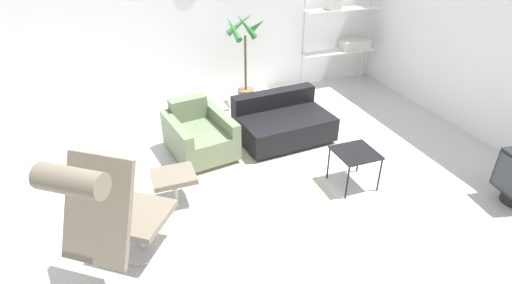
# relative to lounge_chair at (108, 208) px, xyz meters

# --- Properties ---
(ground_plane) EXTENTS (12.00, 12.00, 0.00)m
(ground_plane) POSITION_rel_lounge_chair_xyz_m (1.40, 0.59, -0.77)
(ground_plane) COLOR silver
(wall_back) EXTENTS (12.00, 0.09, 2.80)m
(wall_back) POSITION_rel_lounge_chair_xyz_m (1.40, 3.64, 0.63)
(wall_back) COLOR white
(wall_back) RESTS_ON ground_plane
(round_rug) EXTENTS (2.10, 2.10, 0.01)m
(round_rug) POSITION_rel_lounge_chair_xyz_m (1.30, 0.53, -0.77)
(round_rug) COLOR #BCB29E
(round_rug) RESTS_ON ground_plane
(lounge_chair) EXTENTS (1.02, 1.12, 1.32)m
(lounge_chair) POSITION_rel_lounge_chair_xyz_m (0.00, 0.00, 0.00)
(lounge_chair) COLOR #BCBCC1
(lounge_chair) RESTS_ON ground_plane
(ottoman) EXTENTS (0.46, 0.39, 0.39)m
(ottoman) POSITION_rel_lounge_chair_xyz_m (0.64, 0.86, -0.49)
(ottoman) COLOR #BCBCC1
(ottoman) RESTS_ON ground_plane
(armchair_red) EXTENTS (0.88, 1.02, 0.68)m
(armchair_red) POSITION_rel_lounge_chair_xyz_m (1.13, 1.80, -0.51)
(armchair_red) COLOR silver
(armchair_red) RESTS_ON ground_plane
(couch_low) EXTENTS (1.32, 0.95, 0.62)m
(couch_low) POSITION_rel_lounge_chair_xyz_m (2.33, 1.80, -0.54)
(couch_low) COLOR black
(couch_low) RESTS_ON ground_plane
(side_table) EXTENTS (0.46, 0.46, 0.45)m
(side_table) POSITION_rel_lounge_chair_xyz_m (2.65, 0.49, -0.37)
(side_table) COLOR black
(side_table) RESTS_ON ground_plane
(potted_plant) EXTENTS (0.57, 0.53, 1.55)m
(potted_plant) POSITION_rel_lounge_chair_xyz_m (2.20, 3.01, -0.08)
(potted_plant) COLOR brown
(potted_plant) RESTS_ON ground_plane
(shelf_unit) EXTENTS (1.37, 0.28, 1.70)m
(shelf_unit) POSITION_rel_lounge_chair_xyz_m (4.17, 3.34, 0.20)
(shelf_unit) COLOR #BCBCC1
(shelf_unit) RESTS_ON ground_plane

